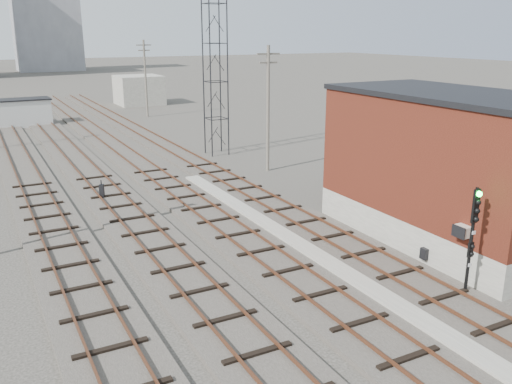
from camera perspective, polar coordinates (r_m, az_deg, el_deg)
ground at (r=67.93m, az=-17.11°, el=7.42°), size 320.00×320.00×0.00m
track_right at (r=48.46m, az=-9.31°, el=4.66°), size 3.20×90.00×0.39m
track_mid_right at (r=47.38m, az=-13.89°, el=4.12°), size 3.20×90.00×0.39m
track_mid_left at (r=46.62m, az=-18.66°, el=3.54°), size 3.20×90.00×0.39m
track_left at (r=46.19m, az=-23.54°, el=2.91°), size 3.20×90.00×0.39m
platform_curb at (r=25.77m, az=4.67°, el=-5.76°), size 0.90×28.00×0.26m
brick_building at (r=27.61m, az=19.51°, el=2.48°), size 6.54×12.20×7.22m
lattice_tower at (r=44.86m, az=-4.32°, el=13.43°), size 1.60×1.60×15.00m
utility_pole_right_a at (r=39.29m, az=1.27°, el=9.08°), size 1.80×0.24×9.00m
utility_pole_right_b at (r=66.98m, az=-11.56°, el=11.83°), size 1.80×0.24×9.00m
apartment_right at (r=157.42m, az=-21.27°, el=16.58°), size 16.00×12.00×26.00m
shed_right at (r=79.41m, az=-12.22°, el=10.45°), size 6.00×6.00×4.00m
signal_mast at (r=22.00m, az=21.85°, el=-3.99°), size 0.40×0.42×4.37m
switch_stand at (r=34.20m, az=-15.92°, el=0.06°), size 0.36×0.36×1.18m
site_trailer at (r=64.46m, az=-23.87°, el=7.64°), size 7.13×3.26×2.97m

